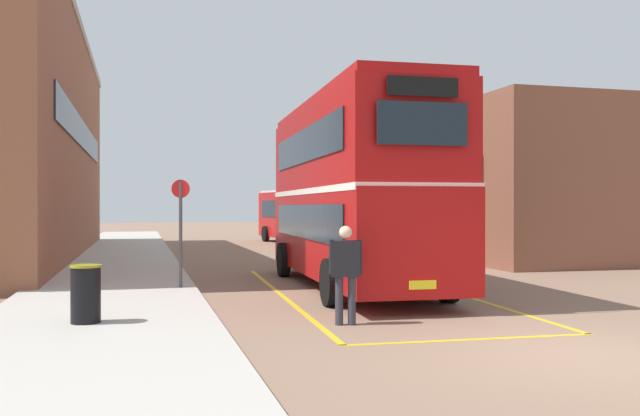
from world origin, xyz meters
name	(u,v)px	position (x,y,z in m)	size (l,w,h in m)	color
ground_plane	(313,266)	(0.00, 14.40, 0.00)	(135.60, 135.60, 0.00)	#846651
sidewalk_left	(120,263)	(-6.50, 16.80, 0.07)	(4.00, 57.60, 0.14)	#B2ADA3
depot_building_right	(500,187)	(9.63, 18.46, 2.96)	(8.33, 15.92, 5.92)	brown
double_decker_bus	(353,189)	(-0.56, 8.15, 2.51)	(3.20, 9.95, 4.75)	black
single_deck_bus	(299,214)	(2.86, 28.62, 1.64)	(3.29, 8.55, 3.02)	black
pedestrian_boarding	(346,267)	(-2.34, 3.03, 1.01)	(0.57, 0.33, 1.74)	#2D2D38
litter_bin	(86,294)	(-6.69, 3.60, 0.62)	(0.51, 0.51, 0.96)	black
bus_stop_sign	(181,222)	(-4.87, 8.20, 1.70)	(0.43, 0.16, 2.58)	#4C4C51
bay_marking_yellow	(376,297)	(-0.60, 6.27, 0.00)	(4.79, 12.04, 0.01)	gold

